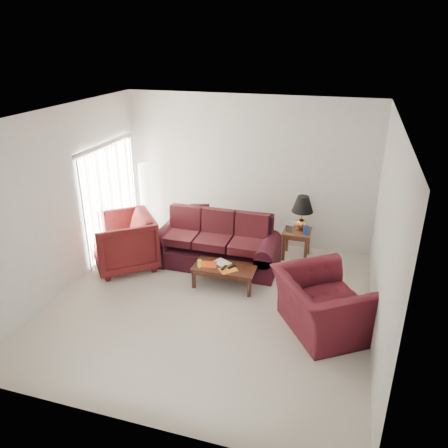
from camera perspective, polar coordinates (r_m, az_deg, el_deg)
name	(u,v)px	position (r m, az deg, el deg)	size (l,w,h in m)	color
floor	(209,303)	(7.19, -1.98, -10.31)	(5.00, 5.00, 0.00)	beige
blinds	(111,199)	(8.72, -14.56, 3.12)	(0.10, 2.00, 2.16)	silver
sofa	(215,242)	(8.09, -1.19, -2.31)	(2.35, 1.01, 0.96)	black
throw_pillow	(200,214)	(8.74, -3.13, 1.38)	(0.38, 0.11, 0.38)	black
end_table	(296,244)	(8.58, 9.42, -2.57)	(0.51, 0.51, 0.56)	#4D361A
table_lamp	(302,213)	(8.37, 10.16, 1.38)	(0.41, 0.41, 0.69)	#D68542
clock	(290,229)	(8.35, 8.58, -0.59)	(0.15, 0.05, 0.15)	silver
blue_canister	(306,230)	(8.30, 10.65, -0.80)	(0.10, 0.10, 0.17)	navy
picture_frame	(293,222)	(8.63, 9.06, 0.23)	(0.12, 0.02, 0.15)	silver
floor_lamp	(146,201)	(9.28, -10.16, 3.00)	(0.26, 0.26, 1.63)	white
armchair_left	(123,242)	(8.23, -13.00, -2.30)	(1.08, 1.11, 1.01)	#481011
armchair_right	(323,304)	(6.55, 12.77, -10.17)	(1.32, 1.15, 0.86)	#410F17
coffee_table	(225,276)	(7.56, 0.11, -6.80)	(1.06, 0.53, 0.37)	black
magazine_red	(208,265)	(7.51, -2.16, -5.32)	(0.31, 0.23, 0.02)	#BD3612
magazine_white	(222,263)	(7.57, -0.28, -5.07)	(0.28, 0.21, 0.02)	white
magazine_orange	(228,270)	(7.35, 0.53, -6.01)	(0.29, 0.21, 0.02)	#BF6A16
remote_a	(224,268)	(7.38, 0.01, -5.71)	(0.05, 0.17, 0.02)	black
remote_b	(232,267)	(7.40, 1.01, -5.62)	(0.05, 0.16, 0.02)	black
yellow_glass	(200,264)	(7.43, -3.20, -5.19)	(0.08, 0.08, 0.13)	#FFF938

